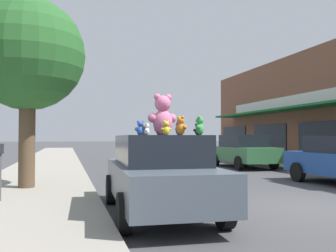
% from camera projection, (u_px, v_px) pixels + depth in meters
% --- Properties ---
extents(ground_plane, '(260.00, 260.00, 0.00)m').
position_uv_depth(ground_plane, '(317.00, 208.00, 8.16)').
color(ground_plane, '#424244').
extents(sidewalk_near, '(3.45, 90.00, 0.13)m').
position_uv_depth(sidewalk_near, '(9.00, 222.00, 6.52)').
color(sidewalk_near, gray).
rests_on(sidewalk_near, ground_plane).
extents(plush_art_car, '(2.04, 4.64, 1.58)m').
position_uv_depth(plush_art_car, '(159.00, 173.00, 7.48)').
color(plush_art_car, '#4C5660').
rests_on(plush_art_car, ground_plane).
extents(teddy_bear_giant, '(0.65, 0.42, 0.87)m').
position_uv_depth(teddy_bear_giant, '(163.00, 115.00, 7.81)').
color(teddy_bear_giant, pink).
rests_on(teddy_bear_giant, plush_art_car).
extents(teddy_bear_black, '(0.17, 0.11, 0.23)m').
position_uv_depth(teddy_bear_black, '(198.00, 129.00, 6.97)').
color(teddy_bear_black, black).
rests_on(teddy_bear_black, plush_art_car).
extents(teddy_bear_brown, '(0.20, 0.13, 0.27)m').
position_uv_depth(teddy_bear_brown, '(144.00, 130.00, 8.40)').
color(teddy_bear_brown, olive).
rests_on(teddy_bear_brown, plush_art_car).
extents(teddy_bear_green, '(0.21, 0.25, 0.34)m').
position_uv_depth(teddy_bear_green, '(200.00, 126.00, 6.59)').
color(teddy_bear_green, green).
rests_on(teddy_bear_green, plush_art_car).
extents(teddy_bear_purple, '(0.19, 0.20, 0.29)m').
position_uv_depth(teddy_bear_purple, '(179.00, 128.00, 7.46)').
color(teddy_bear_purple, purple).
rests_on(teddy_bear_purple, plush_art_car).
extents(teddy_bear_yellow, '(0.22, 0.14, 0.29)m').
position_uv_depth(teddy_bear_yellow, '(166.00, 128.00, 7.27)').
color(teddy_bear_yellow, yellow).
rests_on(teddy_bear_yellow, plush_art_car).
extents(teddy_bear_red, '(0.23, 0.15, 0.30)m').
position_uv_depth(teddy_bear_red, '(159.00, 129.00, 8.38)').
color(teddy_bear_red, red).
rests_on(teddy_bear_red, plush_art_car).
extents(teddy_bear_orange, '(0.21, 0.26, 0.35)m').
position_uv_depth(teddy_bear_orange, '(181.00, 126.00, 6.81)').
color(teddy_bear_orange, orange).
rests_on(teddy_bear_orange, plush_art_car).
extents(teddy_bear_white, '(0.12, 0.16, 0.22)m').
position_uv_depth(teddy_bear_white, '(147.00, 129.00, 6.73)').
color(teddy_bear_white, white).
rests_on(teddy_bear_white, plush_art_car).
extents(teddy_bear_blue, '(0.23, 0.14, 0.31)m').
position_uv_depth(teddy_bear_blue, '(140.00, 128.00, 7.75)').
color(teddy_bear_blue, blue).
rests_on(teddy_bear_blue, plush_art_car).
extents(parked_car_far_right, '(2.02, 4.52, 1.66)m').
position_uv_depth(parked_car_far_right, '(243.00, 151.00, 18.95)').
color(parked_car_far_right, '#336B3D').
rests_on(parked_car_far_right, ground_plane).
extents(street_tree, '(3.21, 3.21, 5.39)m').
position_uv_depth(street_tree, '(28.00, 55.00, 10.64)').
color(street_tree, brown).
rests_on(street_tree, sidewalk_near).
extents(parking_meter, '(0.14, 0.10, 1.27)m').
position_uv_depth(parking_meter, '(0.00, 164.00, 8.29)').
color(parking_meter, '#4C4C51').
rests_on(parking_meter, sidewalk_near).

